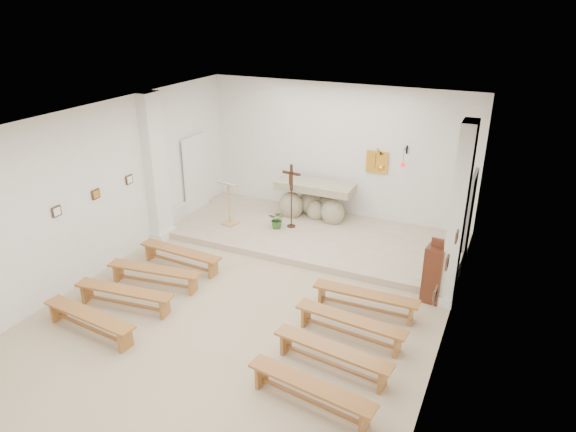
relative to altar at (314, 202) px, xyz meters
The scene contains 31 objects.
ground 4.45m from the altar, 85.05° to the right, with size 7.00×10.00×0.00m, color tan.
wall_left 5.52m from the altar, 125.24° to the right, with size 0.02×10.00×3.50m, color white.
wall_right 5.98m from the altar, 48.66° to the right, with size 0.02×10.00×3.50m, color white.
wall_back 1.39m from the altar, 57.11° to the left, with size 7.00×0.02×3.50m, color white.
ceiling 5.31m from the altar, 85.05° to the right, with size 7.00×10.00×0.02m, color silver.
sanctuary_platform 1.08m from the altar, 67.07° to the right, with size 6.98×3.00×0.15m, color beige.
pilaster_left 4.02m from the altar, 141.23° to the right, with size 0.26×0.55×3.50m, color white.
pilaster_right 4.61m from the altar, 32.62° to the right, with size 0.26×0.55×3.50m, color white.
gold_wall_relief 1.89m from the altar, 21.34° to the left, with size 0.55×0.04×0.55m, color gold.
sanctuary_lamp 2.50m from the altar, ahead, with size 0.11×0.36×0.44m.
station_frame_left_front 6.16m from the altar, 120.71° to the right, with size 0.03×0.20×0.20m, color #422B1D.
station_frame_left_mid 5.35m from the altar, 126.33° to the right, with size 0.03×0.20×0.20m, color #422B1D.
station_frame_left_rear 4.60m from the altar, 133.98° to the right, with size 0.03×0.20×0.20m, color #422B1D.
station_frame_right_front 6.58m from the altar, 53.48° to the right, with size 0.03×0.20×0.20m, color #422B1D.
station_frame_right_mid 5.82m from the altar, 47.49° to the right, with size 0.03×0.20×0.20m, color #422B1D.
station_frame_right_rear 5.14m from the altar, 39.73° to the right, with size 0.03×0.20×0.20m, color #422B1D.
radiator_left 3.50m from the altar, 150.85° to the right, with size 0.10×0.85×0.52m, color silver.
radiator_right 4.18m from the altar, 24.05° to the right, with size 0.10×0.85×0.52m, color silver.
altar is the anchor object (origin of this frame).
lectern 2.19m from the altar, 142.67° to the right, with size 0.46×0.41×1.16m.
crucifix_stand 1.02m from the altar, 107.93° to the right, with size 0.49×0.21×1.61m.
potted_plant 1.18m from the altar, 117.46° to the right, with size 0.41×0.36×0.46m, color #2E5A24.
donation_pedestal 4.31m from the altar, 36.11° to the right, with size 0.39×0.39×1.32m.
bench_left_front 3.86m from the altar, 115.79° to the right, with size 1.98×0.42×0.41m.
bench_right_front 4.25m from the altar, 54.90° to the right, with size 1.97×0.36×0.41m.
bench_left_second 4.67m from the altar, 111.08° to the right, with size 1.99×0.58×0.41m.
bench_right_second 4.99m from the altar, 60.72° to the right, with size 1.98×0.49×0.41m.
bench_left_third 5.50m from the altar, 107.78° to the right, with size 1.99×0.54×0.41m.
bench_right_third 5.78m from the altar, 64.99° to the right, with size 1.99×0.55×0.41m.
bench_left_fourth 6.34m from the altar, 105.35° to the right, with size 1.98×0.49×0.41m.
bench_right_fourth 6.58m from the altar, 68.23° to the right, with size 1.99×0.58×0.41m.
Camera 1 is at (4.16, -7.00, 5.39)m, focal length 32.00 mm.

